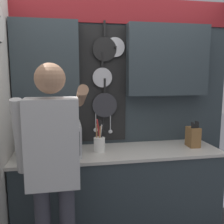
{
  "coord_description": "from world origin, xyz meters",
  "views": [
    {
      "loc": [
        -0.51,
        -2.39,
        1.69
      ],
      "look_at": [
        -0.04,
        0.18,
        1.28
      ],
      "focal_mm": 40.0,
      "sensor_mm": 36.0,
      "label": 1
    }
  ],
  "objects_px": {
    "microwave": "(56,139)",
    "person": "(53,160)",
    "knife_block": "(193,137)",
    "utensil_crock": "(99,143)"
  },
  "relations": [
    {
      "from": "knife_block",
      "to": "utensil_crock",
      "type": "height_order",
      "value": "utensil_crock"
    },
    {
      "from": "knife_block",
      "to": "person",
      "type": "relative_size",
      "value": 0.16
    },
    {
      "from": "microwave",
      "to": "person",
      "type": "xyz_separation_m",
      "value": [
        -0.0,
        -0.58,
        -0.01
      ]
    },
    {
      "from": "microwave",
      "to": "utensil_crock",
      "type": "xyz_separation_m",
      "value": [
        0.42,
        0.0,
        -0.07
      ]
    },
    {
      "from": "knife_block",
      "to": "utensil_crock",
      "type": "relative_size",
      "value": 0.85
    },
    {
      "from": "microwave",
      "to": "knife_block",
      "type": "distance_m",
      "value": 1.42
    },
    {
      "from": "microwave",
      "to": "person",
      "type": "height_order",
      "value": "person"
    },
    {
      "from": "microwave",
      "to": "utensil_crock",
      "type": "bearing_deg",
      "value": 0.31
    },
    {
      "from": "knife_block",
      "to": "utensil_crock",
      "type": "bearing_deg",
      "value": 179.9
    },
    {
      "from": "knife_block",
      "to": "person",
      "type": "distance_m",
      "value": 1.54
    }
  ]
}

